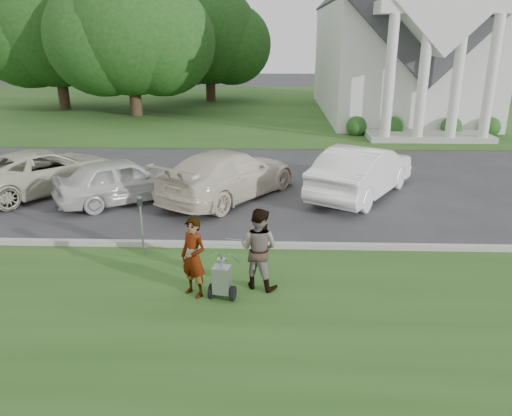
{
  "coord_description": "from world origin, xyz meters",
  "views": [
    {
      "loc": [
        1.03,
        -10.97,
        5.09
      ],
      "look_at": [
        0.66,
        0.0,
        1.26
      ],
      "focal_mm": 35.0,
      "sensor_mm": 36.0,
      "label": 1
    }
  ],
  "objects_px": {
    "church": "(399,20)",
    "person_right": "(259,249)",
    "car_a": "(45,171)",
    "car_b": "(123,180)",
    "car_c": "(229,174)",
    "person_left": "(193,258)",
    "striping_cart": "(222,280)",
    "car_d": "(362,171)",
    "tree_far": "(55,25)",
    "tree_back": "(209,39)",
    "tree_left": "(130,34)",
    "parking_meter_near": "(141,219)"
  },
  "relations": [
    {
      "from": "car_a",
      "to": "parking_meter_near",
      "type": "bearing_deg",
      "value": 170.35
    },
    {
      "from": "person_left",
      "to": "car_a",
      "type": "distance_m",
      "value": 9.38
    },
    {
      "from": "person_right",
      "to": "car_c",
      "type": "height_order",
      "value": "person_right"
    },
    {
      "from": "striping_cart",
      "to": "car_b",
      "type": "bearing_deg",
      "value": 132.3
    },
    {
      "from": "car_c",
      "to": "church",
      "type": "bearing_deg",
      "value": -82.69
    },
    {
      "from": "tree_left",
      "to": "parking_meter_near",
      "type": "relative_size",
      "value": 7.18
    },
    {
      "from": "car_b",
      "to": "person_left",
      "type": "bearing_deg",
      "value": 175.15
    },
    {
      "from": "tree_far",
      "to": "car_d",
      "type": "relative_size",
      "value": 2.29
    },
    {
      "from": "tree_left",
      "to": "parking_meter_near",
      "type": "distance_m",
      "value": 23.11
    },
    {
      "from": "striping_cart",
      "to": "car_b",
      "type": "distance_m",
      "value": 7.19
    },
    {
      "from": "parking_meter_near",
      "to": "car_c",
      "type": "relative_size",
      "value": 0.27
    },
    {
      "from": "person_right",
      "to": "car_d",
      "type": "bearing_deg",
      "value": -92.78
    },
    {
      "from": "tree_far",
      "to": "car_c",
      "type": "height_order",
      "value": "tree_far"
    },
    {
      "from": "tree_far",
      "to": "car_a",
      "type": "height_order",
      "value": "tree_far"
    },
    {
      "from": "car_a",
      "to": "car_b",
      "type": "distance_m",
      "value": 3.19
    },
    {
      "from": "tree_far",
      "to": "person_right",
      "type": "xyz_separation_m",
      "value": [
        14.78,
        -26.47,
        -4.82
      ]
    },
    {
      "from": "tree_far",
      "to": "church",
      "type": "bearing_deg",
      "value": -4.66
    },
    {
      "from": "person_right",
      "to": "car_b",
      "type": "height_order",
      "value": "person_right"
    },
    {
      "from": "tree_back",
      "to": "person_right",
      "type": "relative_size",
      "value": 5.49
    },
    {
      "from": "car_b",
      "to": "tree_left",
      "type": "bearing_deg",
      "value": -19.13
    },
    {
      "from": "striping_cart",
      "to": "car_c",
      "type": "distance_m",
      "value": 6.7
    },
    {
      "from": "parking_meter_near",
      "to": "car_a",
      "type": "distance_m",
      "value": 6.91
    },
    {
      "from": "church",
      "to": "tree_left",
      "type": "xyz_separation_m",
      "value": [
        -17.01,
        -1.13,
        -0.83
      ]
    },
    {
      "from": "parking_meter_near",
      "to": "car_a",
      "type": "xyz_separation_m",
      "value": [
        -4.62,
        5.13,
        -0.21
      ]
    },
    {
      "from": "tree_left",
      "to": "tree_far",
      "type": "bearing_deg",
      "value": 153.44
    },
    {
      "from": "person_left",
      "to": "car_c",
      "type": "distance_m",
      "value": 6.54
    },
    {
      "from": "church",
      "to": "car_c",
      "type": "bearing_deg",
      "value": -116.94
    },
    {
      "from": "person_right",
      "to": "car_d",
      "type": "relative_size",
      "value": 0.34
    },
    {
      "from": "car_a",
      "to": "car_c",
      "type": "distance_m",
      "value": 6.34
    },
    {
      "from": "tree_left",
      "to": "car_b",
      "type": "height_order",
      "value": "tree_left"
    },
    {
      "from": "striping_cart",
      "to": "parking_meter_near",
      "type": "xyz_separation_m",
      "value": [
        -2.13,
        2.07,
        0.52
      ]
    },
    {
      "from": "tree_back",
      "to": "car_d",
      "type": "xyz_separation_m",
      "value": [
        8.0,
        -24.96,
        -3.89
      ]
    },
    {
      "from": "parking_meter_near",
      "to": "tree_back",
      "type": "bearing_deg",
      "value": 93.69
    },
    {
      "from": "church",
      "to": "person_right",
      "type": "bearing_deg",
      "value": -108.51
    },
    {
      "from": "parking_meter_near",
      "to": "car_a",
      "type": "bearing_deg",
      "value": 131.98
    },
    {
      "from": "tree_back",
      "to": "car_d",
      "type": "relative_size",
      "value": 1.89
    },
    {
      "from": "tree_back",
      "to": "car_b",
      "type": "xyz_separation_m",
      "value": [
        0.31,
        -25.89,
        -4.01
      ]
    },
    {
      "from": "tree_far",
      "to": "car_c",
      "type": "distance_m",
      "value": 24.97
    },
    {
      "from": "church",
      "to": "person_left",
      "type": "xyz_separation_m",
      "value": [
        -9.53,
        -25.0,
        -5.1
      ]
    },
    {
      "from": "person_left",
      "to": "car_b",
      "type": "bearing_deg",
      "value": 152.59
    },
    {
      "from": "person_left",
      "to": "striping_cart",
      "type": "bearing_deg",
      "value": 21.51
    },
    {
      "from": "church",
      "to": "parking_meter_near",
      "type": "xyz_separation_m",
      "value": [
        -11.08,
        -23.07,
        -5.01
      ]
    },
    {
      "from": "person_right",
      "to": "tree_left",
      "type": "bearing_deg",
      "value": -45.94
    },
    {
      "from": "parking_meter_near",
      "to": "car_b",
      "type": "relative_size",
      "value": 0.35
    },
    {
      "from": "car_c",
      "to": "person_left",
      "type": "bearing_deg",
      "value": 122.92
    },
    {
      "from": "church",
      "to": "tree_back",
      "type": "distance_m",
      "value": 14.77
    },
    {
      "from": "car_a",
      "to": "tree_back",
      "type": "bearing_deg",
      "value": -57.81
    },
    {
      "from": "striping_cart",
      "to": "car_d",
      "type": "xyz_separation_m",
      "value": [
        3.95,
        7.06,
        0.42
      ]
    },
    {
      "from": "striping_cart",
      "to": "person_left",
      "type": "bearing_deg",
      "value": 177.62
    },
    {
      "from": "person_right",
      "to": "car_b",
      "type": "relative_size",
      "value": 0.42
    }
  ]
}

